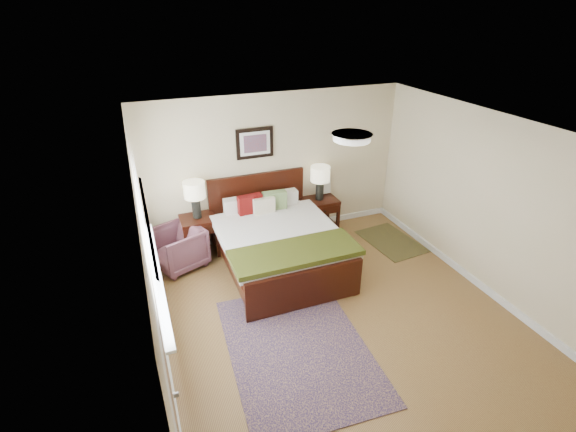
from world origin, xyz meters
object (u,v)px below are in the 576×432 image
(nightstand_right, at_px, (319,212))
(nightstand_left, at_px, (198,225))
(lamp_right, at_px, (320,177))
(rug_persian, at_px, (298,348))
(bed, at_px, (278,237))
(lamp_left, at_px, (195,193))
(armchair, at_px, (178,248))

(nightstand_right, bearing_deg, nightstand_left, -179.74)
(lamp_right, distance_m, rug_persian, 3.17)
(bed, distance_m, lamp_right, 1.47)
(nightstand_right, xyz_separation_m, lamp_left, (-2.16, 0.01, 0.72))
(armchair, bearing_deg, nightstand_left, 100.49)
(rug_persian, bearing_deg, nightstand_left, 108.34)
(lamp_right, xyz_separation_m, armchair, (-2.54, -0.27, -0.72))
(nightstand_right, bearing_deg, lamp_right, 90.00)
(armchair, xyz_separation_m, rug_persian, (1.07, -2.33, -0.33))
(lamp_right, relative_size, rug_persian, 0.27)
(lamp_left, bearing_deg, nightstand_right, -0.33)
(bed, bearing_deg, armchair, 158.33)
(nightstand_left, bearing_deg, bed, -37.73)
(bed, xyz_separation_m, nightstand_left, (-1.06, 0.82, -0.00))
(nightstand_right, relative_size, armchair, 0.86)
(rug_persian, bearing_deg, lamp_left, 108.22)
(bed, bearing_deg, nightstand_right, 37.30)
(bed, distance_m, nightstand_right, 1.38)
(nightstand_left, xyz_separation_m, lamp_right, (2.16, 0.02, 0.51))
(nightstand_left, bearing_deg, lamp_right, 0.59)
(lamp_left, height_order, armchair, lamp_left)
(bed, relative_size, lamp_left, 3.58)
(lamp_left, xyz_separation_m, lamp_right, (2.16, 0.00, -0.04))
(nightstand_left, relative_size, nightstand_right, 1.06)
(lamp_right, bearing_deg, rug_persian, -119.56)
(bed, height_order, nightstand_left, bed)
(bed, xyz_separation_m, armchair, (-1.45, 0.58, -0.21))
(lamp_right, distance_m, armchair, 2.66)
(lamp_right, bearing_deg, bed, -142.29)
(armchair, bearing_deg, lamp_left, 102.76)
(nightstand_right, xyz_separation_m, rug_persian, (-1.47, -2.59, -0.37))
(bed, relative_size, nightstand_left, 3.28)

